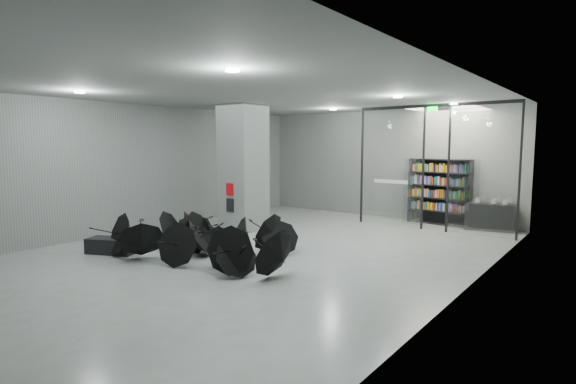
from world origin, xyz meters
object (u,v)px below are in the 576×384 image
Objects in this scene: bench at (112,246)px; umbrella_cluster at (205,246)px; bookshelf at (439,192)px; column at (243,168)px; shop_counter at (490,217)px.

umbrella_cluster reaches higher than bench.
column is at bearing -127.84° from bookshelf.
bench is 0.22× the size of umbrella_cluster.
umbrella_cluster is (2.26, 1.09, 0.12)m from bench.
umbrella_cluster reaches higher than shop_counter.
column is 6.76m from bookshelf.
bookshelf reaches higher than bench.
umbrella_cluster is (-4.57, -7.96, -0.12)m from shop_counter.
shop_counter is at bearing 3.69° from bookshelf.
column is 3.29× the size of bench.
bookshelf is at bearing 45.13° from column.
bookshelf is 1.55× the size of shop_counter.
column is at bearing 118.92° from umbrella_cluster.
column reaches higher than shop_counter.
bench is at bearing -95.59° from column.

